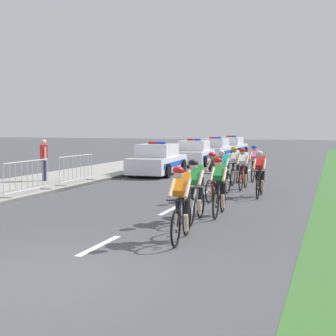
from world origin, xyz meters
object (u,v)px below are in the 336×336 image
object	(u,v)px
cyclist_third	(219,185)
cyclist_lead	(181,202)
cyclist_eighth	(255,163)
crowd_barrier_rear	(77,169)
cyclist_fourth	(215,176)
cyclist_sixth	(243,168)
cyclist_fifth	(223,172)
police_car_nearest	(158,160)
cyclist_seventh	(260,173)
cyclist_second	(196,190)
police_car_furthest	(231,147)
police_car_third	(216,150)
crowd_barrier_middle	(27,177)
police_car_second	(194,154)
spectator_closest	(44,157)
cyclist_ninth	(235,165)

from	to	relation	value
cyclist_third	cyclist_lead	bearing A→B (deg)	-91.61
cyclist_eighth	crowd_barrier_rear	bearing A→B (deg)	-147.88
cyclist_fourth	cyclist_sixth	size ratio (longest dim) A/B	1.00
cyclist_fifth	cyclist_eighth	xyz separation A→B (m)	(0.31, 4.44, 0.00)
cyclist_fourth	police_car_nearest	size ratio (longest dim) A/B	0.38
cyclist_third	cyclist_seventh	size ratio (longest dim) A/B	1.00
cyclist_seventh	cyclist_fourth	bearing A→B (deg)	-131.93
cyclist_second	police_car_furthest	size ratio (longest dim) A/B	0.39
cyclist_second	police_car_third	xyz separation A→B (m)	(-4.89, 21.26, -0.11)
cyclist_eighth	crowd_barrier_middle	xyz separation A→B (m)	(-6.25, -6.96, -0.14)
cyclist_fifth	crowd_barrier_rear	bearing A→B (deg)	175.08
police_car_second	police_car_furthest	xyz separation A→B (m)	(-0.00, 10.58, 0.00)
crowd_barrier_rear	spectator_closest	size ratio (longest dim) A/B	1.39
cyclist_ninth	cyclist_lead	bearing A→B (deg)	-84.78
cyclist_third	crowd_barrier_middle	size ratio (longest dim) A/B	0.74
police_car_second	crowd_barrier_middle	bearing A→B (deg)	-95.69
cyclist_lead	police_car_third	bearing A→B (deg)	102.57
cyclist_ninth	police_car_furthest	size ratio (longest dim) A/B	0.39
police_car_nearest	police_car_furthest	world-z (taller)	same
cyclist_fifth	cyclist_seventh	size ratio (longest dim) A/B	1.00
cyclist_second	cyclist_sixth	size ratio (longest dim) A/B	1.00
cyclist_third	cyclist_fifth	xyz separation A→B (m)	(-0.70, 3.41, 0.00)
cyclist_fifth	crowd_barrier_middle	xyz separation A→B (m)	(-5.93, -2.52, -0.14)
cyclist_fourth	police_car_furthest	bearing A→B (deg)	100.99
cyclist_sixth	crowd_barrier_middle	world-z (taller)	cyclist_sixth
cyclist_lead	cyclist_fifth	xyz separation A→B (m)	(-0.62, 6.25, 0.00)
cyclist_lead	cyclist_ninth	distance (m)	9.29
cyclist_sixth	cyclist_seventh	xyz separation A→B (m)	(0.85, -1.61, 0.00)
police_car_nearest	spectator_closest	bearing A→B (deg)	-121.68
cyclist_second	cyclist_lead	bearing A→B (deg)	-82.13
cyclist_lead	spectator_closest	bearing A→B (deg)	139.79
crowd_barrier_rear	cyclist_fifth	bearing A→B (deg)	-4.92
cyclist_ninth	cyclist_seventh	bearing A→B (deg)	-63.90
cyclist_lead	spectator_closest	xyz separation A→B (m)	(-8.16, 6.90, 0.30)
cyclist_fourth	spectator_closest	size ratio (longest dim) A/B	1.03
cyclist_lead	spectator_closest	world-z (taller)	spectator_closest
cyclist_ninth	police_car_second	world-z (taller)	police_car_second
cyclist_fifth	cyclist_seventh	xyz separation A→B (m)	(1.19, 0.13, 0.00)
crowd_barrier_rear	police_car_third	bearing A→B (deg)	85.04
police_car_third	crowd_barrier_rear	bearing A→B (deg)	-94.96
cyclist_ninth	police_car_second	bearing A→B (deg)	116.59
cyclist_second	cyclist_seventh	size ratio (longest dim) A/B	1.00
cyclist_eighth	police_car_nearest	world-z (taller)	police_car_nearest
crowd_barrier_middle	police_car_third	bearing A→B (deg)	85.85
police_car_furthest	crowd_barrier_middle	xyz separation A→B (m)	(-1.41, -24.69, -0.03)
police_car_second	spectator_closest	xyz separation A→B (m)	(-3.01, -10.95, 0.40)
cyclist_second	police_car_nearest	distance (m)	11.08
police_car_nearest	crowd_barrier_middle	bearing A→B (deg)	-99.92
cyclist_second	cyclist_eighth	bearing A→B (deg)	90.35
cyclist_seventh	police_car_second	distance (m)	12.82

